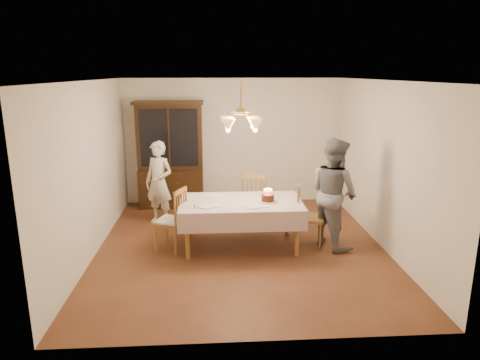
{
  "coord_description": "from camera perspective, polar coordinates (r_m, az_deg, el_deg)",
  "views": [
    {
      "loc": [
        -0.42,
        -6.38,
        2.73
      ],
      "look_at": [
        0.0,
        0.2,
        1.05
      ],
      "focal_mm": 32.0,
      "sensor_mm": 36.0,
      "label": 1
    }
  ],
  "objects": [
    {
      "name": "place_setting_near_left",
      "position": [
        6.43,
        -4.43,
        -3.52
      ],
      "size": [
        0.4,
        0.25,
        0.02
      ],
      "color": "white",
      "rests_on": "dining_table"
    },
    {
      "name": "china_hutch",
      "position": [
        8.84,
        -9.24,
        3.09
      ],
      "size": [
        1.38,
        0.54,
        2.16
      ],
      "color": "black",
      "rests_on": "ground"
    },
    {
      "name": "adult_in_grey",
      "position": [
        6.88,
        12.35,
        -1.69
      ],
      "size": [
        0.98,
        1.06,
        1.75
      ],
      "primitive_type": "imported",
      "rotation": [
        0.0,
        0.0,
        2.05
      ],
      "color": "slate",
      "rests_on": "ground"
    },
    {
      "name": "chair_left_end",
      "position": [
        6.76,
        -9.2,
        -5.56
      ],
      "size": [
        0.56,
        0.57,
        1.0
      ],
      "color": "brown",
      "rests_on": "ground"
    },
    {
      "name": "chandelier",
      "position": [
        6.44,
        0.11,
        7.58
      ],
      "size": [
        0.62,
        0.62,
        0.73
      ],
      "color": "#BF8C3F",
      "rests_on": "ground"
    },
    {
      "name": "dining_table",
      "position": [
        6.71,
        0.11,
        -3.46
      ],
      "size": [
        1.9,
        1.1,
        0.76
      ],
      "color": "brown",
      "rests_on": "ground"
    },
    {
      "name": "birthday_cake",
      "position": [
        6.66,
        3.73,
        -2.45
      ],
      "size": [
        0.3,
        0.3,
        0.2
      ],
      "color": "white",
      "rests_on": "dining_table"
    },
    {
      "name": "ground",
      "position": [
        6.95,
        0.11,
        -8.83
      ],
      "size": [
        5.0,
        5.0,
        0.0
      ],
      "primitive_type": "plane",
      "color": "#572C19",
      "rests_on": "ground"
    },
    {
      "name": "place_setting_near_right",
      "position": [
        6.41,
        1.93,
        -3.56
      ],
      "size": [
        0.4,
        0.25,
        0.02
      ],
      "color": "white",
      "rests_on": "dining_table"
    },
    {
      "name": "room_shell",
      "position": [
        6.49,
        0.11,
        4.11
      ],
      "size": [
        5.0,
        5.0,
        5.0
      ],
      "color": "white",
      "rests_on": "ground"
    },
    {
      "name": "elderly_woman",
      "position": [
        7.89,
        -10.74,
        -0.39
      ],
      "size": [
        0.67,
        0.6,
        1.53
      ],
      "primitive_type": "imported",
      "rotation": [
        0.0,
        0.0,
        -0.53
      ],
      "color": "silver",
      "rests_on": "ground"
    },
    {
      "name": "chair_right_end",
      "position": [
        6.96,
        9.17,
        -5.08
      ],
      "size": [
        0.51,
        0.52,
        1.0
      ],
      "color": "brown",
      "rests_on": "ground"
    },
    {
      "name": "chair_far_side",
      "position": [
        7.67,
        1.94,
        -3.05
      ],
      "size": [
        0.52,
        0.5,
        1.0
      ],
      "color": "brown",
      "rests_on": "ground"
    },
    {
      "name": "place_setting_far_left",
      "position": [
        6.99,
        -3.5,
        -2.04
      ],
      "size": [
        0.42,
        0.27,
        0.02
      ],
      "color": "white",
      "rests_on": "dining_table"
    }
  ]
}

